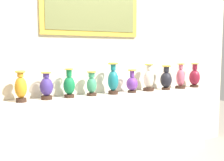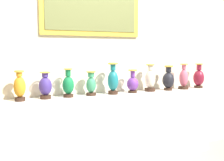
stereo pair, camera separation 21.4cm
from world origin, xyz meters
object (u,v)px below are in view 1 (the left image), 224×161
(vase_amber, at_px, (21,88))
(vase_teal, at_px, (113,80))
(vase_onyx, at_px, (166,79))
(vase_rose, at_px, (180,78))
(vase_ivory, at_px, (149,79))
(vase_indigo, at_px, (46,87))
(vase_emerald, at_px, (69,85))
(vase_burgundy, at_px, (195,77))
(vase_violet, at_px, (132,83))
(vase_jade, at_px, (92,84))

(vase_amber, bearing_deg, vase_teal, 0.27)
(vase_onyx, bearing_deg, vase_teal, 179.80)
(vase_rose, bearing_deg, vase_ivory, 178.16)
(vase_indigo, bearing_deg, vase_emerald, 0.17)
(vase_amber, relative_size, vase_onyx, 0.97)
(vase_emerald, relative_size, vase_burgundy, 0.94)
(vase_ivory, bearing_deg, vase_amber, -179.02)
(vase_ivory, bearing_deg, vase_rose, -1.84)
(vase_violet, distance_m, vase_onyx, 0.58)
(vase_emerald, relative_size, vase_jade, 1.14)
(vase_amber, bearing_deg, vase_violet, 0.32)
(vase_rose, bearing_deg, vase_violet, -179.79)
(vase_indigo, xyz_separation_m, vase_teal, (0.85, -0.02, 0.04))
(vase_emerald, bearing_deg, vase_violet, -1.31)
(vase_jade, distance_m, vase_rose, 1.44)
(vase_emerald, height_order, vase_rose, vase_rose)
(vase_ivory, bearing_deg, vase_violet, -175.75)
(vase_violet, relative_size, vase_burgundy, 0.85)
(vase_violet, bearing_deg, vase_onyx, -0.58)
(vase_rose, relative_size, vase_burgundy, 1.01)
(vase_jade, height_order, vase_rose, vase_rose)
(vase_indigo, bearing_deg, vase_ivory, 0.09)
(vase_amber, xyz_separation_m, vase_teal, (1.14, 0.01, 0.02))
(vase_jade, relative_size, vase_ivory, 0.81)
(vase_burgundy, bearing_deg, vase_onyx, -178.60)
(vase_indigo, distance_m, vase_rose, 2.01)
(vase_amber, relative_size, vase_ivory, 0.91)
(vase_rose, bearing_deg, vase_onyx, -178.16)
(vase_emerald, xyz_separation_m, vase_teal, (0.58, -0.02, 0.03))
(vase_ivory, xyz_separation_m, vase_rose, (0.57, -0.02, -0.01))
(vase_teal, height_order, vase_ivory, vase_teal)
(vase_jade, bearing_deg, vase_teal, -4.85)
(vase_jade, height_order, vase_teal, vase_teal)
(vase_ivory, xyz_separation_m, vase_burgundy, (0.86, -0.01, -0.01))
(vase_amber, relative_size, vase_teal, 0.84)
(vase_jade, xyz_separation_m, vase_onyx, (1.16, -0.03, 0.02))
(vase_amber, distance_m, vase_rose, 2.29)
(vase_amber, xyz_separation_m, vase_ivory, (1.73, 0.03, 0.00))
(vase_indigo, xyz_separation_m, vase_ivory, (1.44, 0.00, 0.02))
(vase_amber, relative_size, vase_burgundy, 0.93)
(vase_rose, height_order, vase_burgundy, vase_rose)
(vase_amber, relative_size, vase_jade, 1.12)
(vase_rose, bearing_deg, vase_jade, 179.26)
(vase_amber, xyz_separation_m, vase_burgundy, (2.59, 0.02, -0.00))
(vase_rose, bearing_deg, vase_indigo, 179.54)
(vase_ivory, relative_size, vase_rose, 1.01)
(vase_emerald, bearing_deg, vase_amber, -177.13)
(vase_amber, distance_m, vase_onyx, 2.01)
(vase_jade, xyz_separation_m, vase_teal, (0.29, -0.02, 0.04))
(vase_emerald, relative_size, vase_ivory, 0.92)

